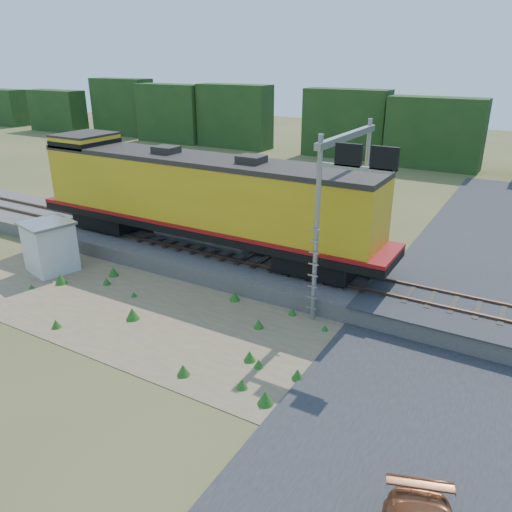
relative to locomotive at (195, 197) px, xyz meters
The scene contains 10 objects.
ground 9.05m from the locomotive, 46.10° to the right, with size 140.00×140.00×0.00m, color #475123.
ballast 6.57m from the locomotive, ahead, with size 70.00×5.00×0.80m, color slate.
rails 6.36m from the locomotive, ahead, with size 70.00×1.54×0.16m.
dirt_shoulder 7.54m from the locomotive, 55.55° to the right, with size 26.00×8.00×0.03m, color #8C7754.
road 14.24m from the locomotive, 22.37° to the right, with size 7.00×66.00×0.86m.
tree_line_north 32.52m from the locomotive, 79.77° to the left, with size 130.00×3.00×6.50m.
weed_clumps 7.24m from the locomotive, 68.93° to the right, with size 15.00×6.20×0.56m, color #26601B, non-canonical shape.
locomotive is the anchor object (origin of this frame).
shed 7.71m from the locomotive, 139.73° to the right, with size 2.65×2.65×2.61m.
signal_gantry 8.62m from the locomotive, ahead, with size 3.01×6.20×7.60m.
Camera 1 is at (9.34, -13.80, 10.19)m, focal length 35.00 mm.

